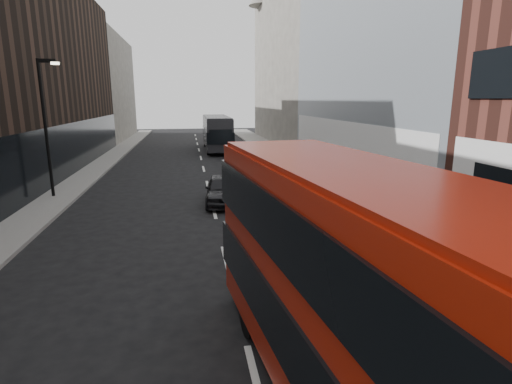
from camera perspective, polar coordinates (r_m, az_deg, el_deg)
name	(u,v)px	position (r m, az deg, el deg)	size (l,w,h in m)	color
sidewalk_right	(302,167)	(30.91, 6.63, 3.51)	(3.00, 80.00, 0.15)	slate
sidewalk_left	(90,174)	(30.49, -22.63, 2.45)	(2.00, 80.00, 0.15)	slate
building_modern_block	(385,23)	(28.60, 17.89, 22.01)	(5.03, 22.00, 20.00)	#93979D
building_victorian	(291,61)	(50.04, 5.06, 18.18)	(6.50, 24.00, 21.00)	#645F58
building_left_mid	(49,75)	(35.85, -27.48, 14.59)	(5.00, 24.00, 14.00)	black
building_left_far	(105,89)	(57.23, -20.74, 13.60)	(5.00, 20.00, 13.00)	#645F58
street_lamp	(46,119)	(23.39, -27.78, 9.18)	(1.06, 0.22, 7.00)	black
red_bus	(378,305)	(6.14, 17.06, -15.20)	(3.57, 10.52, 4.18)	#A61B0A
grey_bus	(217,132)	(41.94, -5.63, 8.51)	(2.62, 10.86, 3.50)	black
car_a	(223,189)	(20.34, -4.78, 0.40)	(1.70, 4.22, 1.44)	black
car_b	(254,171)	(25.79, -0.34, 3.08)	(1.46, 4.20, 1.38)	gray
car_c	(257,156)	(32.59, 0.10, 5.14)	(1.86, 4.59, 1.33)	black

